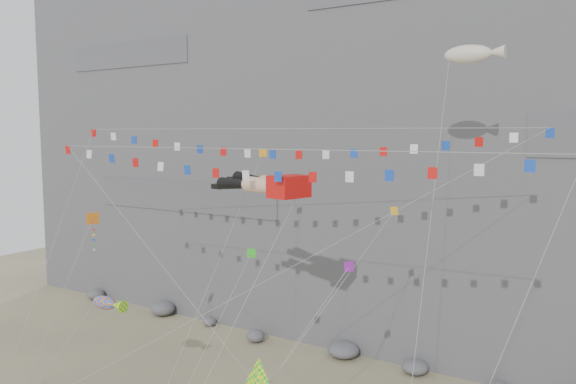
# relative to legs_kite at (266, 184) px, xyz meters

# --- Properties ---
(cliff) EXTENTS (80.00, 28.00, 50.00)m
(cliff) POSITION_rel_legs_kite_xyz_m (-0.82, 27.33, 9.90)
(cliff) COLOR slate
(cliff) RESTS_ON ground
(talus_boulders) EXTENTS (60.00, 3.00, 1.20)m
(talus_boulders) POSITION_rel_legs_kite_xyz_m (-0.82, 12.33, -14.50)
(talus_boulders) COLOR slate
(talus_boulders) RESTS_ON ground
(legs_kite) EXTENTS (7.27, 13.80, 18.96)m
(legs_kite) POSITION_rel_legs_kite_xyz_m (0.00, 0.00, 0.00)
(legs_kite) COLOR red
(legs_kite) RESTS_ON ground
(flag_banner_upper) EXTENTS (30.49, 15.57, 26.10)m
(flag_banner_upper) POSITION_rel_legs_kite_xyz_m (-0.79, 3.43, 3.28)
(flag_banner_upper) COLOR red
(flag_banner_upper) RESTS_ON ground
(flag_banner_lower) EXTENTS (31.36, 5.55, 20.70)m
(flag_banner_lower) POSITION_rel_legs_kite_xyz_m (1.07, -1.96, 2.13)
(flag_banner_lower) COLOR red
(flag_banner_lower) RESTS_ON ground
(harlequin_kite) EXTENTS (3.92, 5.25, 13.65)m
(harlequin_kite) POSITION_rel_legs_kite_xyz_m (-11.57, -3.18, -2.61)
(harlequin_kite) COLOR red
(harlequin_kite) RESTS_ON ground
(fish_windsock) EXTENTS (5.65, 4.90, 9.13)m
(fish_windsock) POSITION_rel_legs_kite_xyz_m (-10.54, -3.30, -8.03)
(fish_windsock) COLOR orange
(fish_windsock) RESTS_ON ground
(blimp_windsock) EXTENTS (3.85, 13.74, 26.12)m
(blimp_windsock) POSITION_rel_legs_kite_xyz_m (9.88, 6.31, 7.49)
(blimp_windsock) COLOR beige
(blimp_windsock) RESTS_ON ground
(small_kite_a) EXTENTS (3.20, 17.06, 23.53)m
(small_kite_a) POSITION_rel_legs_kite_xyz_m (-3.56, 4.64, 1.27)
(small_kite_a) COLOR #FFA115
(small_kite_a) RESTS_ON ground
(small_kite_b) EXTENTS (5.31, 9.77, 15.03)m
(small_kite_b) POSITION_rel_legs_kite_xyz_m (5.85, -1.05, -4.17)
(small_kite_b) COLOR purple
(small_kite_b) RESTS_ON ground
(small_kite_c) EXTENTS (1.10, 11.25, 15.32)m
(small_kite_c) POSITION_rel_legs_kite_xyz_m (-0.44, -1.05, -4.18)
(small_kite_c) COLOR green
(small_kite_c) RESTS_ON ground
(small_kite_d) EXTENTS (5.86, 15.38, 20.72)m
(small_kite_d) POSITION_rel_legs_kite_xyz_m (6.60, 3.02, -1.81)
(small_kite_d) COLOR yellow
(small_kite_d) RESTS_ON ground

